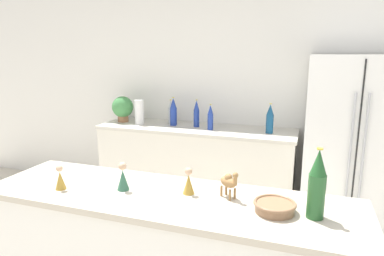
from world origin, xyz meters
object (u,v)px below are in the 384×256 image
object	(u,v)px
wise_man_figurine_crimson	(189,183)
back_bottle_2	(210,118)
potted_plant	(123,108)
wise_man_figurine_blue	(123,178)
back_bottle_0	(197,114)
back_bottle_1	(270,119)
back_bottle_3	(171,112)
paper_towel_roll	(139,112)
camel_figurine	(229,182)
wise_man_figurine_purple	(60,179)
refrigerator	(351,148)
fruit_bowl	(275,206)
back_bottle_4	(173,112)
wine_bottle	(317,185)

from	to	relation	value
wise_man_figurine_crimson	back_bottle_2	bearing A→B (deg)	102.48
potted_plant	wise_man_figurine_blue	size ratio (longest dim) A/B	1.88
back_bottle_0	back_bottle_1	distance (m)	0.80
back_bottle_1	back_bottle_3	world-z (taller)	back_bottle_1
paper_towel_roll	back_bottle_0	bearing A→B (deg)	6.04
back_bottle_3	camel_figurine	xyz separation A→B (m)	(1.12, -1.89, -0.00)
back_bottle_0	back_bottle_3	world-z (taller)	back_bottle_0
potted_plant	back_bottle_1	world-z (taller)	back_bottle_1
potted_plant	wise_man_figurine_purple	size ratio (longest dim) A/B	2.13
refrigerator	back_bottle_2	bearing A→B (deg)	179.38
paper_towel_roll	wise_man_figurine_crimson	bearing A→B (deg)	-55.21
refrigerator	potted_plant	bearing A→B (deg)	177.75
back_bottle_0	fruit_bowl	xyz separation A→B (m)	(1.04, -1.92, -0.08)
refrigerator	wise_man_figurine_purple	world-z (taller)	refrigerator
back_bottle_0	wise_man_figurine_purple	xyz separation A→B (m)	(-0.13, -2.02, -0.05)
refrigerator	back_bottle_1	bearing A→B (deg)	175.77
camel_figurine	wise_man_figurine_purple	size ratio (longest dim) A/B	1.10
back_bottle_1	wise_man_figurine_blue	xyz separation A→B (m)	(-0.59, -1.86, -0.04)
potted_plant	back_bottle_4	xyz separation A→B (m)	(0.64, -0.00, -0.01)
paper_towel_roll	back_bottle_1	size ratio (longest dim) A/B	0.91
wine_bottle	wise_man_figurine_blue	distance (m)	1.02
fruit_bowl	back_bottle_2	bearing A→B (deg)	115.08
back_bottle_0	camel_figurine	bearing A→B (deg)	-66.60
paper_towel_roll	back_bottle_1	world-z (taller)	back_bottle_1
camel_figurine	wise_man_figurine_purple	distance (m)	0.94
camel_figurine	back_bottle_0	bearing A→B (deg)	113.40
back_bottle_3	wise_man_figurine_purple	size ratio (longest dim) A/B	1.97
camel_figurine	wine_bottle	bearing A→B (deg)	-11.33
wise_man_figurine_blue	fruit_bowl	bearing A→B (deg)	-0.18
refrigerator	back_bottle_3	distance (m)	1.90
back_bottle_2	refrigerator	bearing A→B (deg)	-0.62
back_bottle_4	camel_figurine	world-z (taller)	back_bottle_4
camel_figurine	refrigerator	bearing A→B (deg)	66.09
back_bottle_0	refrigerator	bearing A→B (deg)	-4.02
potted_plant	wise_man_figurine_crimson	bearing A→B (deg)	-51.05
back_bottle_0	back_bottle_4	xyz separation A→B (m)	(-0.27, -0.01, 0.01)
paper_towel_roll	potted_plant	bearing A→B (deg)	166.94
back_bottle_2	potted_plant	bearing A→B (deg)	175.71
back_bottle_2	back_bottle_3	size ratio (longest dim) A/B	0.98
potted_plant	back_bottle_4	size ratio (longest dim) A/B	0.95
potted_plant	wise_man_figurine_purple	distance (m)	2.16
back_bottle_1	fruit_bowl	distance (m)	1.88
back_bottle_3	wine_bottle	bearing A→B (deg)	-51.89
camel_figurine	back_bottle_1	bearing A→B (deg)	89.94
paper_towel_roll	back_bottle_1	bearing A→B (deg)	0.67
back_bottle_4	wise_man_figurine_purple	distance (m)	2.02
wine_bottle	back_bottle_3	bearing A→B (deg)	128.11
potted_plant	camel_figurine	xyz separation A→B (m)	(1.70, -1.82, -0.04)
wise_man_figurine_crimson	back_bottle_1	bearing A→B (deg)	82.99
back_bottle_4	wine_bottle	bearing A→B (deg)	-51.95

